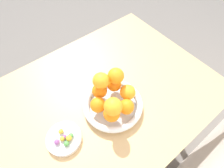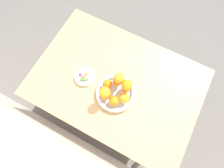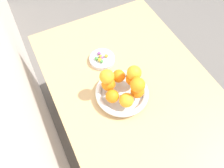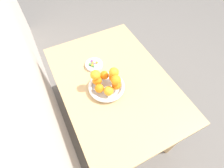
{
  "view_description": "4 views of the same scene",
  "coord_description": "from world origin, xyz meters",
  "px_view_note": "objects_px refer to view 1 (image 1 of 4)",
  "views": [
    {
      "loc": [
        0.19,
        0.35,
        1.42
      ],
      "look_at": [
        -0.05,
        0.05,
        0.87
      ],
      "focal_mm": 28.0,
      "sensor_mm": 36.0,
      "label": 1
    },
    {
      "loc": [
        -0.15,
        0.35,
        1.83
      ],
      "look_at": [
        0.0,
        0.07,
        0.87
      ],
      "focal_mm": 28.0,
      "sensor_mm": 36.0,
      "label": 2
    },
    {
      "loc": [
        -0.46,
        0.35,
        1.65
      ],
      "look_at": [
        -0.0,
        0.12,
        0.83
      ],
      "focal_mm": 35.0,
      "sensor_mm": 36.0,
      "label": 3
    },
    {
      "loc": [
        -0.65,
        0.35,
        1.76
      ],
      "look_at": [
        -0.06,
        0.05,
        0.81
      ],
      "focal_mm": 28.0,
      "sensor_mm": 36.0,
      "label": 4
    }
  ],
  "objects_px": {
    "orange_8": "(116,76)",
    "candy_ball_3": "(62,139)",
    "candy_ball_1": "(71,135)",
    "candy_ball_6": "(66,144)",
    "candy_ball_0": "(69,138)",
    "candy_ball_2": "(64,137)",
    "candy_dish": "(64,138)",
    "candy_ball_5": "(57,142)",
    "orange_2": "(114,84)",
    "orange_5": "(112,114)",
    "orange_7": "(113,107)",
    "orange_0": "(126,107)",
    "orange_3": "(100,91)",
    "dining_table": "(98,107)",
    "orange_1": "(128,92)",
    "fruit_bowl": "(113,104)",
    "candy_ball_4": "(61,131)",
    "orange_6": "(101,81)",
    "orange_4": "(98,105)"
  },
  "relations": [
    {
      "from": "orange_7",
      "to": "orange_3",
      "type": "bearing_deg",
      "value": -101.54
    },
    {
      "from": "candy_dish",
      "to": "orange_0",
      "type": "height_order",
      "value": "orange_0"
    },
    {
      "from": "candy_ball_1",
      "to": "candy_ball_3",
      "type": "height_order",
      "value": "same"
    },
    {
      "from": "orange_5",
      "to": "orange_2",
      "type": "bearing_deg",
      "value": -132.81
    },
    {
      "from": "candy_dish",
      "to": "orange_4",
      "type": "distance_m",
      "value": 0.18
    },
    {
      "from": "orange_1",
      "to": "candy_ball_2",
      "type": "bearing_deg",
      "value": -3.34
    },
    {
      "from": "candy_ball_1",
      "to": "candy_ball_6",
      "type": "xyz_separation_m",
      "value": [
        0.03,
        0.02,
        0.0
      ]
    },
    {
      "from": "dining_table",
      "to": "candy_ball_1",
      "type": "bearing_deg",
      "value": 26.35
    },
    {
      "from": "orange_2",
      "to": "candy_ball_4",
      "type": "xyz_separation_m",
      "value": [
        0.28,
        0.02,
        -0.04
      ]
    },
    {
      "from": "candy_ball_1",
      "to": "orange_1",
      "type": "bearing_deg",
      "value": 178.69
    },
    {
      "from": "orange_5",
      "to": "candy_ball_1",
      "type": "xyz_separation_m",
      "value": [
        0.16,
        -0.04,
        -0.04
      ]
    },
    {
      "from": "candy_ball_0",
      "to": "fruit_bowl",
      "type": "bearing_deg",
      "value": -176.61
    },
    {
      "from": "candy_dish",
      "to": "candy_ball_5",
      "type": "relative_size",
      "value": 6.76
    },
    {
      "from": "candy_ball_0",
      "to": "candy_ball_2",
      "type": "height_order",
      "value": "candy_ball_0"
    },
    {
      "from": "candy_ball_6",
      "to": "orange_0",
      "type": "bearing_deg",
      "value": 171.98
    },
    {
      "from": "fruit_bowl",
      "to": "orange_2",
      "type": "xyz_separation_m",
      "value": [
        -0.05,
        -0.05,
        0.05
      ]
    },
    {
      "from": "orange_5",
      "to": "orange_7",
      "type": "relative_size",
      "value": 0.98
    },
    {
      "from": "dining_table",
      "to": "candy_ball_6",
      "type": "bearing_deg",
      "value": 26.78
    },
    {
      "from": "fruit_bowl",
      "to": "candy_dish",
      "type": "bearing_deg",
      "value": -1.46
    },
    {
      "from": "orange_1",
      "to": "dining_table",
      "type": "bearing_deg",
      "value": -43.99
    },
    {
      "from": "orange_3",
      "to": "candy_ball_3",
      "type": "height_order",
      "value": "orange_3"
    },
    {
      "from": "dining_table",
      "to": "orange_5",
      "type": "relative_size",
      "value": 17.0
    },
    {
      "from": "orange_8",
      "to": "orange_7",
      "type": "bearing_deg",
      "value": 46.87
    },
    {
      "from": "candy_ball_0",
      "to": "candy_ball_6",
      "type": "xyz_separation_m",
      "value": [
        0.02,
        0.01,
        -0.0
      ]
    },
    {
      "from": "orange_5",
      "to": "candy_ball_2",
      "type": "xyz_separation_m",
      "value": [
        0.18,
        -0.05,
        -0.04
      ]
    },
    {
      "from": "orange_8",
      "to": "candy_ball_4",
      "type": "bearing_deg",
      "value": 3.26
    },
    {
      "from": "candy_ball_3",
      "to": "candy_ball_6",
      "type": "xyz_separation_m",
      "value": [
        -0.0,
        0.03,
        0.0
      ]
    },
    {
      "from": "candy_ball_4",
      "to": "fruit_bowl",
      "type": "bearing_deg",
      "value": 172.87
    },
    {
      "from": "candy_ball_6",
      "to": "orange_6",
      "type": "bearing_deg",
      "value": -159.27
    },
    {
      "from": "candy_ball_1",
      "to": "orange_5",
      "type": "bearing_deg",
      "value": 166.29
    },
    {
      "from": "candy_ball_2",
      "to": "orange_5",
      "type": "bearing_deg",
      "value": 164.65
    },
    {
      "from": "orange_7",
      "to": "candy_ball_2",
      "type": "bearing_deg",
      "value": -17.21
    },
    {
      "from": "orange_7",
      "to": "orange_8",
      "type": "xyz_separation_m",
      "value": [
        -0.09,
        -0.1,
        -0.0
      ]
    },
    {
      "from": "orange_2",
      "to": "candy_ball_4",
      "type": "relative_size",
      "value": 3.27
    },
    {
      "from": "orange_8",
      "to": "candy_ball_3",
      "type": "relative_size",
      "value": 3.46
    },
    {
      "from": "orange_1",
      "to": "orange_2",
      "type": "height_order",
      "value": "orange_1"
    },
    {
      "from": "candy_ball_5",
      "to": "orange_8",
      "type": "bearing_deg",
      "value": -172.23
    },
    {
      "from": "orange_8",
      "to": "candy_ball_3",
      "type": "bearing_deg",
      "value": 8.66
    },
    {
      "from": "candy_ball_1",
      "to": "candy_ball_2",
      "type": "relative_size",
      "value": 1.12
    },
    {
      "from": "orange_3",
      "to": "dining_table",
      "type": "bearing_deg",
      "value": -52.18
    },
    {
      "from": "dining_table",
      "to": "candy_ball_5",
      "type": "height_order",
      "value": "candy_ball_5"
    },
    {
      "from": "dining_table",
      "to": "candy_dish",
      "type": "height_order",
      "value": "candy_dish"
    },
    {
      "from": "orange_5",
      "to": "candy_ball_5",
      "type": "height_order",
      "value": "orange_5"
    },
    {
      "from": "orange_2",
      "to": "candy_ball_2",
      "type": "xyz_separation_m",
      "value": [
        0.28,
        0.05,
        -0.04
      ]
    },
    {
      "from": "candy_ball_3",
      "to": "candy_ball_6",
      "type": "relative_size",
      "value": 0.95
    },
    {
      "from": "candy_ball_3",
      "to": "candy_ball_5",
      "type": "height_order",
      "value": "same"
    },
    {
      "from": "orange_1",
      "to": "orange_3",
      "type": "height_order",
      "value": "orange_1"
    },
    {
      "from": "orange_1",
      "to": "orange_2",
      "type": "xyz_separation_m",
      "value": [
        0.02,
        -0.07,
        -0.0
      ]
    },
    {
      "from": "orange_8",
      "to": "candy_ball_1",
      "type": "distance_m",
      "value": 0.28
    },
    {
      "from": "orange_4",
      "to": "orange_6",
      "type": "distance_m",
      "value": 0.1
    }
  ]
}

